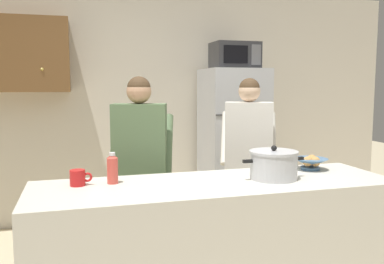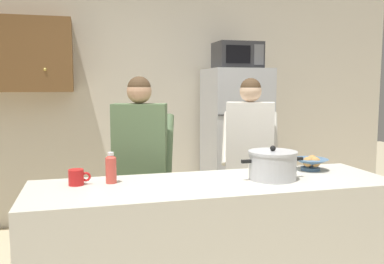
% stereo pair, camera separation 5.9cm
% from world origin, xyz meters
% --- Properties ---
extents(back_wall_unit, '(6.00, 0.48, 2.60)m').
position_xyz_m(back_wall_unit, '(-0.26, 2.26, 1.38)').
color(back_wall_unit, beige).
rests_on(back_wall_unit, ground).
extents(kitchen_island, '(2.24, 0.68, 0.92)m').
position_xyz_m(kitchen_island, '(0.00, 0.00, 0.46)').
color(kitchen_island, silver).
rests_on(kitchen_island, ground).
extents(refrigerator, '(0.64, 0.68, 1.69)m').
position_xyz_m(refrigerator, '(0.84, 1.85, 0.84)').
color(refrigerator, '#B7BABF').
rests_on(refrigerator, ground).
extents(microwave, '(0.48, 0.37, 0.28)m').
position_xyz_m(microwave, '(0.84, 1.83, 1.83)').
color(microwave, '#2D2D30').
rests_on(microwave, refrigerator).
extents(person_near_pot, '(0.56, 0.51, 1.58)m').
position_xyz_m(person_near_pot, '(-0.36, 0.72, 0.98)').
color(person_near_pot, black).
rests_on(person_near_pot, ground).
extents(person_by_sink, '(0.58, 0.54, 1.57)m').
position_xyz_m(person_by_sink, '(0.60, 0.88, 0.97)').
color(person_by_sink, black).
rests_on(person_by_sink, ground).
extents(cooking_pot, '(0.42, 0.31, 0.22)m').
position_xyz_m(cooking_pot, '(0.38, -0.02, 1.01)').
color(cooking_pot, silver).
rests_on(cooking_pot, kitchen_island).
extents(coffee_mug, '(0.13, 0.09, 0.10)m').
position_xyz_m(coffee_mug, '(-0.82, 0.14, 0.97)').
color(coffee_mug, red).
rests_on(coffee_mug, kitchen_island).
extents(bread_bowl, '(0.24, 0.24, 0.10)m').
position_xyz_m(bread_bowl, '(0.76, 0.17, 0.97)').
color(bread_bowl, '#4C7299').
rests_on(bread_bowl, kitchen_island).
extents(bottle_near_edge, '(0.07, 0.07, 0.19)m').
position_xyz_m(bottle_near_edge, '(-0.62, 0.14, 1.01)').
color(bottle_near_edge, '#D84C3F').
rests_on(bottle_near_edge, kitchen_island).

